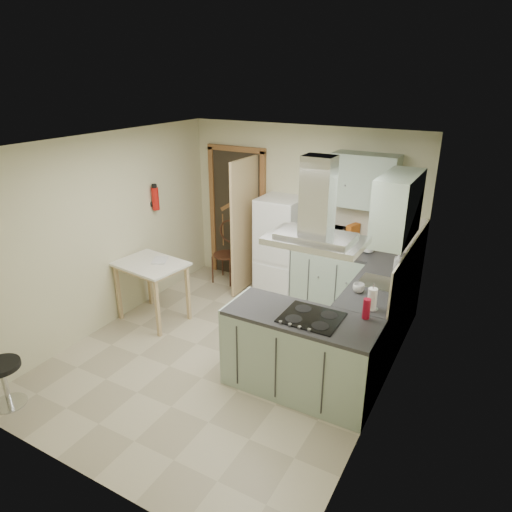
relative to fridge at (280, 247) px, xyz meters
The scene contains 28 objects.
floor 1.96m from the fridge, 83.66° to the right, with size 4.20×4.20×0.00m, color #B8AC8F.
ceiling 2.52m from the fridge, 83.66° to the right, with size 4.20×4.20×0.00m, color silver.
back_wall 0.62m from the fridge, 56.31° to the left, with size 3.60×3.60×0.00m, color beige.
left_wall 2.46m from the fridge, 131.63° to the right, with size 4.20×4.20×0.00m, color beige.
right_wall 2.74m from the fridge, 41.99° to the right, with size 4.20×4.20×0.00m, color beige.
doorway 0.99m from the fridge, 163.30° to the left, with size 1.10×0.12×2.10m, color brown.
fridge is the anchor object (origin of this frame).
counter_back 0.91m from the fridge, ahead, with size 1.08×0.60×0.90m, color #9EB2A0.
counter_right 1.85m from the fridge, 21.66° to the right, with size 0.60×1.95×0.90m, color #9EB2A0.
splashback 1.26m from the fridge, 13.94° to the left, with size 1.68×0.02×0.50m, color beige.
wall_cabinet_back 1.60m from the fridge, ahead, with size 0.85×0.35×0.70m, color #9EB2A0.
wall_cabinet_right 2.33m from the fridge, 27.50° to the right, with size 0.35×0.90×0.70m, color #9EB2A0.
peninsula 2.35m from the fridge, 58.26° to the right, with size 1.55×0.65×0.90m, color #9EB2A0.
hob 2.39m from the fridge, 56.21° to the right, with size 0.58×0.50×0.01m, color black.
extractor_hood 2.57m from the fridge, 56.21° to the right, with size 0.90×0.55×0.10m, color silver.
sink 1.91m from the fridge, 26.57° to the right, with size 0.45×0.40×0.01m, color silver.
fire_extinguisher 1.93m from the fridge, 149.70° to the right, with size 0.10×0.10×0.32m, color #B2140F.
drop_leaf_table 1.95m from the fridge, 126.10° to the right, with size 0.89×0.67×0.83m, color tan.
bentwood_chair 0.99m from the fridge, behind, with size 0.40×0.40×0.90m, color #482D18.
stool 3.89m from the fridge, 109.37° to the right, with size 0.37×0.37×0.50m, color black.
microwave 0.75m from the fridge, ahead, with size 0.52×0.35×0.29m, color black.
kettle 1.33m from the fridge, ahead, with size 0.15×0.15×0.22m, color silver.
cereal_box 1.10m from the fridge, ahead, with size 0.09×0.21×0.32m, color #C85C17.
soap_bottle 1.84m from the fridge, 10.42° to the right, with size 0.10×0.10×0.22m, color silver.
paper_towel 2.36m from the fridge, 40.18° to the right, with size 0.10×0.10×0.24m, color white.
cup 1.97m from the fridge, 37.52° to the right, with size 0.13×0.13×0.10m, color silver.
red_bottle 2.50m from the fridge, 43.82° to the right, with size 0.07×0.07×0.21m, color #AA0E26.
book 1.88m from the fridge, 127.89° to the right, with size 0.19×0.25×0.11m, color #A23644.
Camera 1 is at (2.57, -3.92, 3.16)m, focal length 32.00 mm.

